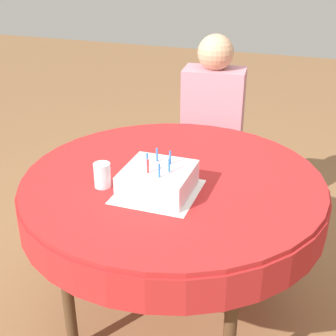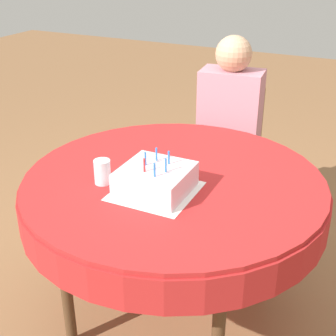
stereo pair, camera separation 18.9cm
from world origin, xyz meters
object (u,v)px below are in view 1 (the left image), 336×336
chair (213,152)px  person (212,120)px  drinking_glass (102,175)px  birthday_cake (158,180)px

chair → person: (0.01, -0.08, 0.24)m
person → drinking_glass: person is taller
chair → drinking_glass: chair is taller
chair → drinking_glass: (-0.18, -1.09, 0.34)m
person → drinking_glass: size_ratio=11.99×
person → drinking_glass: (-0.19, -1.01, 0.10)m
birthday_cake → chair: bearing=92.2°
birthday_cake → drinking_glass: bearing=-172.3°
person → chair: bearing=90.0°
chair → birthday_cake: bearing=-93.8°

